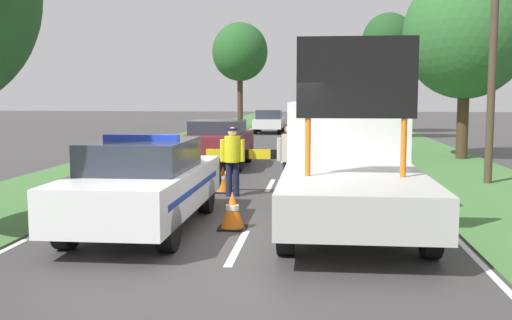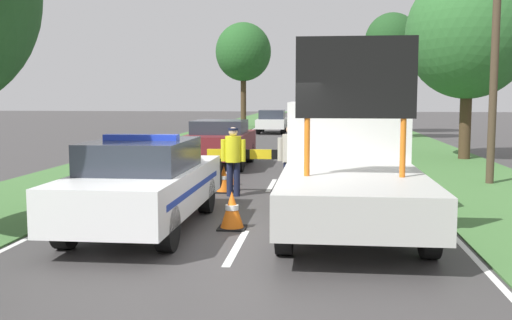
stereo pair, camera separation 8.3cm
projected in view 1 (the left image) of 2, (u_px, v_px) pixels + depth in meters
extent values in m
plane|color=#3D3A3A|center=(241.00, 241.00, 9.51)|extent=(160.00, 160.00, 0.00)
cube|color=silver|center=(238.00, 247.00, 9.13)|extent=(0.12, 2.19, 0.01)
cube|color=silver|center=(270.00, 185.00, 15.45)|extent=(0.12, 2.19, 0.01)
cube|color=silver|center=(284.00, 159.00, 21.76)|extent=(0.12, 2.19, 0.01)
cube|color=silver|center=(291.00, 145.00, 28.07)|extent=(0.12, 2.19, 0.01)
cube|color=silver|center=(296.00, 136.00, 34.39)|extent=(0.12, 2.19, 0.01)
cube|color=silver|center=(299.00, 130.00, 40.70)|extent=(0.12, 2.19, 0.01)
cube|color=silver|center=(302.00, 125.00, 47.02)|extent=(0.12, 2.19, 0.01)
cube|color=silver|center=(304.00, 122.00, 53.33)|extent=(0.12, 2.19, 0.01)
cube|color=silver|center=(305.00, 119.00, 59.64)|extent=(0.12, 2.19, 0.01)
cube|color=silver|center=(217.00, 145.00, 27.99)|extent=(0.10, 65.15, 0.01)
cube|color=silver|center=(366.00, 146.00, 27.30)|extent=(0.10, 65.15, 0.01)
cube|color=#427038|center=(185.00, 142.00, 29.83)|extent=(3.66, 120.00, 0.03)
cube|color=#427038|center=(404.00, 144.00, 28.75)|extent=(3.66, 120.00, 0.03)
cube|color=white|center=(145.00, 189.00, 10.36)|extent=(1.81, 4.85, 0.70)
cube|color=#282D38|center=(142.00, 155.00, 10.15)|extent=(1.60, 2.23, 0.51)
cylinder|color=black|center=(128.00, 194.00, 11.96)|extent=(0.24, 0.69, 0.69)
cylinder|color=black|center=(206.00, 195.00, 11.80)|extent=(0.24, 0.69, 0.69)
cylinder|color=black|center=(66.00, 226.00, 8.99)|extent=(0.24, 0.69, 0.69)
cylinder|color=black|center=(168.00, 229.00, 8.83)|extent=(0.24, 0.69, 0.69)
cube|color=#1E38C6|center=(142.00, 137.00, 10.12)|extent=(1.27, 0.24, 0.10)
cube|color=#193399|center=(145.00, 187.00, 10.36)|extent=(1.82, 3.97, 0.10)
cube|color=black|center=(178.00, 174.00, 12.80)|extent=(1.00, 0.08, 0.42)
cube|color=white|center=(346.00, 145.00, 12.02)|extent=(2.30, 1.80, 1.74)
cube|color=#232833|center=(345.00, 128.00, 12.86)|extent=(1.95, 0.04, 0.76)
cube|color=#B2B2AD|center=(354.00, 196.00, 9.31)|extent=(2.30, 3.81, 0.61)
cylinder|color=#D16619|center=(308.00, 147.00, 9.30)|extent=(0.09, 0.09, 0.90)
cylinder|color=#D16619|center=(404.00, 148.00, 9.15)|extent=(0.09, 0.09, 0.90)
cube|color=black|center=(357.00, 78.00, 9.11)|extent=(1.83, 0.12, 1.24)
cylinder|color=black|center=(295.00, 187.00, 12.22)|extent=(0.24, 0.88, 0.88)
cylinder|color=black|center=(397.00, 189.00, 12.01)|extent=(0.24, 0.88, 0.88)
cylinder|color=black|center=(286.00, 224.00, 8.69)|extent=(0.24, 0.88, 0.88)
cylinder|color=black|center=(431.00, 227.00, 8.48)|extent=(0.24, 0.88, 0.88)
cylinder|color=black|center=(219.00, 176.00, 14.17)|extent=(0.07, 0.07, 0.83)
cylinder|color=black|center=(323.00, 177.00, 13.93)|extent=(0.07, 0.07, 0.83)
cube|color=yellow|center=(217.00, 154.00, 14.12)|extent=(0.51, 0.08, 0.22)
cube|color=black|center=(238.00, 154.00, 14.07)|extent=(0.51, 0.08, 0.22)
cube|color=yellow|center=(260.00, 154.00, 14.02)|extent=(0.51, 0.08, 0.22)
cube|color=black|center=(281.00, 154.00, 13.97)|extent=(0.51, 0.08, 0.22)
cube|color=yellow|center=(303.00, 155.00, 13.92)|extent=(0.51, 0.08, 0.22)
cube|color=black|center=(325.00, 155.00, 13.87)|extent=(0.51, 0.08, 0.22)
cylinder|color=#191E38|center=(229.00, 179.00, 13.74)|extent=(0.15, 0.15, 0.79)
cylinder|color=#191E38|center=(236.00, 179.00, 13.73)|extent=(0.15, 0.15, 0.79)
cylinder|color=yellow|center=(232.00, 149.00, 13.66)|extent=(0.36, 0.36, 0.59)
cylinder|color=yellow|center=(223.00, 150.00, 13.69)|extent=(0.12, 0.12, 0.50)
cylinder|color=yellow|center=(242.00, 150.00, 13.64)|extent=(0.12, 0.12, 0.50)
sphere|color=beige|center=(232.00, 132.00, 13.62)|extent=(0.20, 0.20, 0.20)
cylinder|color=#141933|center=(232.00, 129.00, 13.61)|extent=(0.24, 0.24, 0.05)
cylinder|color=#191E38|center=(286.00, 180.00, 13.54)|extent=(0.15, 0.15, 0.82)
cylinder|color=#191E38|center=(294.00, 180.00, 13.53)|extent=(0.15, 0.15, 0.82)
cylinder|color=#B2AD9E|center=(290.00, 148.00, 13.46)|extent=(0.38, 0.38, 0.62)
cylinder|color=#B2AD9E|center=(280.00, 149.00, 13.48)|extent=(0.12, 0.12, 0.52)
cylinder|color=#B2AD9E|center=(300.00, 149.00, 13.44)|extent=(0.12, 0.12, 0.52)
sphere|color=tan|center=(290.00, 130.00, 13.41)|extent=(0.21, 0.21, 0.21)
cube|color=black|center=(304.00, 191.00, 14.41)|extent=(0.51, 0.51, 0.03)
cone|color=orange|center=(305.00, 177.00, 14.37)|extent=(0.43, 0.43, 0.67)
cylinder|color=white|center=(305.00, 175.00, 14.37)|extent=(0.24, 0.24, 0.09)
cube|color=black|center=(180.00, 183.00, 15.69)|extent=(0.34, 0.34, 0.03)
cone|color=orange|center=(180.00, 174.00, 15.67)|extent=(0.29, 0.29, 0.45)
cylinder|color=white|center=(180.00, 173.00, 15.67)|extent=(0.16, 0.16, 0.06)
cube|color=black|center=(228.00, 185.00, 15.41)|extent=(0.39, 0.39, 0.03)
cone|color=orange|center=(228.00, 174.00, 15.38)|extent=(0.33, 0.33, 0.52)
cylinder|color=white|center=(228.00, 173.00, 15.37)|extent=(0.19, 0.19, 0.07)
cube|color=black|center=(232.00, 228.00, 10.38)|extent=(0.48, 0.48, 0.03)
cone|color=orange|center=(232.00, 209.00, 10.35)|extent=(0.41, 0.41, 0.63)
cylinder|color=white|center=(232.00, 207.00, 10.35)|extent=(0.23, 0.23, 0.09)
cube|color=black|center=(223.00, 192.00, 14.32)|extent=(0.45, 0.45, 0.03)
cone|color=orange|center=(223.00, 179.00, 14.29)|extent=(0.39, 0.39, 0.60)
cylinder|color=white|center=(223.00, 177.00, 14.29)|extent=(0.22, 0.22, 0.08)
cube|color=maroon|center=(219.00, 144.00, 19.59)|extent=(1.85, 4.27, 0.73)
cube|color=#282D38|center=(218.00, 127.00, 19.40)|extent=(1.62, 1.97, 0.42)
cylinder|color=black|center=(202.00, 151.00, 21.02)|extent=(0.24, 0.72, 0.72)
cylinder|color=black|center=(248.00, 152.00, 20.86)|extent=(0.24, 0.72, 0.72)
cylinder|color=black|center=(186.00, 159.00, 18.40)|extent=(0.24, 0.72, 0.72)
cylinder|color=black|center=(238.00, 160.00, 18.24)|extent=(0.24, 0.72, 0.72)
cube|color=slate|center=(331.00, 133.00, 25.51)|extent=(1.73, 4.27, 0.73)
cube|color=#282D38|center=(331.00, 118.00, 25.32)|extent=(1.52, 1.96, 0.51)
cylinder|color=black|center=(314.00, 139.00, 26.93)|extent=(0.24, 0.74, 0.74)
cylinder|color=black|center=(347.00, 139.00, 26.78)|extent=(0.24, 0.74, 0.74)
cylinder|color=black|center=(313.00, 144.00, 24.32)|extent=(0.24, 0.74, 0.74)
cylinder|color=black|center=(350.00, 144.00, 24.17)|extent=(0.24, 0.74, 0.74)
cube|color=black|center=(331.00, 127.00, 31.57)|extent=(1.90, 4.10, 0.64)
cube|color=#282D38|center=(332.00, 116.00, 31.39)|extent=(1.67, 1.89, 0.53)
cylinder|color=black|center=(316.00, 132.00, 32.94)|extent=(0.24, 0.65, 0.65)
cylinder|color=black|center=(346.00, 132.00, 32.78)|extent=(0.24, 0.65, 0.65)
cylinder|color=black|center=(316.00, 135.00, 30.43)|extent=(0.24, 0.65, 0.65)
cylinder|color=black|center=(348.00, 135.00, 30.26)|extent=(0.24, 0.65, 0.65)
cube|color=silver|center=(269.00, 123.00, 37.24)|extent=(1.72, 3.95, 0.55)
cube|color=#282D38|center=(269.00, 114.00, 37.06)|extent=(1.52, 1.82, 0.55)
cylinder|color=black|center=(259.00, 127.00, 38.56)|extent=(0.24, 0.66, 0.66)
cylinder|color=black|center=(282.00, 127.00, 38.41)|extent=(0.24, 0.66, 0.66)
cylinder|color=black|center=(255.00, 129.00, 36.13)|extent=(0.24, 0.66, 0.66)
cylinder|color=black|center=(280.00, 129.00, 35.98)|extent=(0.24, 0.66, 0.66)
cylinder|color=#42301E|center=(389.00, 101.00, 37.14)|extent=(0.39, 0.39, 3.92)
ellipsoid|color=#2D662D|center=(390.00, 48.00, 36.79)|extent=(3.54, 3.54, 3.72)
cylinder|color=#42301E|center=(463.00, 120.00, 21.63)|extent=(0.41, 0.41, 2.85)
ellipsoid|color=#2D662D|center=(466.00, 34.00, 21.30)|extent=(4.41, 4.41, 4.63)
cylinder|color=#42301E|center=(240.00, 100.00, 43.79)|extent=(0.40, 0.40, 3.98)
ellipsoid|color=#235623|center=(240.00, 52.00, 43.42)|extent=(4.02, 4.02, 4.23)
cylinder|color=#42301E|center=(388.00, 101.00, 31.63)|extent=(0.36, 0.36, 4.09)
ellipsoid|color=#1E471E|center=(389.00, 41.00, 31.30)|extent=(2.81, 2.81, 2.95)
cylinder|color=#473828|center=(495.00, 11.00, 15.20)|extent=(0.20, 0.20, 8.89)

